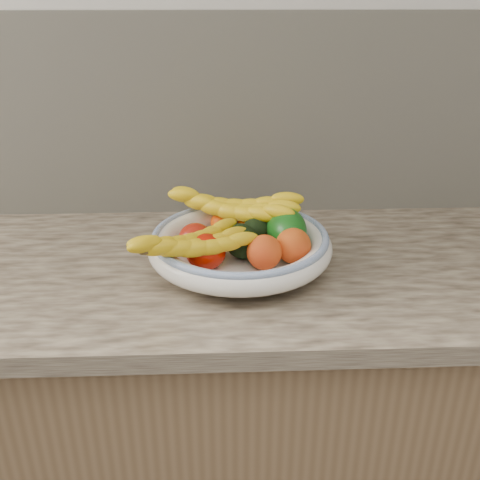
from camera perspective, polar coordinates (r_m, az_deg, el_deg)
name	(u,v)px	position (r m, az deg, el deg)	size (l,w,h in m)	color
kitchen_counter	(240,412)	(1.43, -0.04, -17.91)	(2.44, 0.66, 1.40)	brown
fruit_bowl	(240,245)	(1.14, 0.00, -0.52)	(0.39, 0.39, 0.08)	white
clementine_back_left	(223,223)	(1.23, -1.83, 1.86)	(0.06, 0.06, 0.05)	#FF5105
clementine_back_right	(250,223)	(1.23, 1.09, 1.81)	(0.06, 0.06, 0.05)	#E85704
tomato_left	(195,238)	(1.14, -4.79, 0.21)	(0.07, 0.07, 0.06)	#A21A0B
tomato_near_left	(206,252)	(1.08, -3.66, -1.25)	(0.08, 0.08, 0.07)	#B51202
avocado_center	(242,241)	(1.12, 0.19, -0.11)	(0.07, 0.10, 0.07)	black
avocado_right	(259,229)	(1.17, 2.03, 1.16)	(0.07, 0.10, 0.07)	black
green_mango	(286,229)	(1.15, 4.96, 1.13)	(0.08, 0.13, 0.09)	#0E4D0E
peach_front	(264,252)	(1.06, 2.61, -1.31)	(0.07, 0.07, 0.07)	orange
peach_right	(293,246)	(1.09, 5.70, -0.61)	(0.07, 0.07, 0.07)	orange
banana_bunch_back	(233,211)	(1.21, -0.79, 3.12)	(0.33, 0.12, 0.09)	yellow
banana_bunch_front	(191,247)	(1.05, -5.23, -0.78)	(0.27, 0.11, 0.08)	yellow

